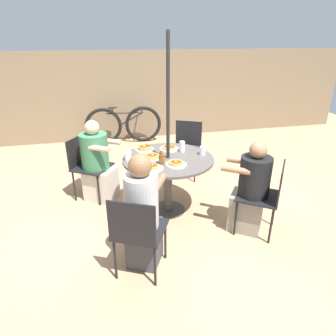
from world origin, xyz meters
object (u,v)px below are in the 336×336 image
object	(u,v)px
pancake_plate_a	(176,164)
syrup_bottle	(161,159)
coffee_cup	(128,156)
patio_chair_north	(137,230)
pancake_plate_d	(152,157)
diner_north	(143,216)
bicycle	(124,125)
diner_east	(250,191)
pancake_plate_c	(144,148)
drinking_glass_b	(182,147)
pancake_plate_e	(152,168)
patio_chair_south	(187,145)
drinking_glass_a	(203,151)
pancake_plate_b	(169,148)
patio_table	(168,167)
patio_chair_west	(87,163)
patio_chair_east	(266,193)
diner_west	(98,165)

from	to	relation	value
pancake_plate_a	syrup_bottle	distance (m)	0.18
coffee_cup	patio_chair_north	bearing A→B (deg)	-92.54
pancake_plate_d	diner_north	bearing A→B (deg)	-105.86
pancake_plate_d	bicycle	xyz separation A→B (m)	(-0.10, 2.87, -0.38)
diner_east	pancake_plate_c	xyz separation A→B (m)	(-1.06, 0.94, 0.27)
patio_chair_north	pancake_plate_c	xyz separation A→B (m)	(0.29, 1.40, 0.26)
pancake_plate_c	drinking_glass_b	xyz separation A→B (m)	(0.47, -0.17, 0.05)
diner_north	bicycle	distance (m)	3.82
pancake_plate_a	diner_east	bearing A→B (deg)	-24.46
pancake_plate_a	drinking_glass_b	distance (m)	0.45
coffee_cup	drinking_glass_b	xyz separation A→B (m)	(0.71, 0.14, 0.02)
pancake_plate_c	pancake_plate_e	size ratio (longest dim) A/B	1.00
pancake_plate_d	coffee_cup	distance (m)	0.30
patio_chair_south	drinking_glass_a	world-z (taller)	patio_chair_south
pancake_plate_b	diner_north	bearing A→B (deg)	-114.12
patio_table	patio_chair_south	xyz separation A→B (m)	(0.56, 1.06, -0.12)
pancake_plate_a	pancake_plate_b	distance (m)	0.53
pancake_plate_d	patio_chair_west	bearing A→B (deg)	142.65
diner_north	diner_east	size ratio (longest dim) A/B	1.08
patio_table	coffee_cup	world-z (taller)	coffee_cup
pancake_plate_a	diner_north	bearing A→B (deg)	-126.40
patio_table	patio_chair_south	distance (m)	1.20
pancake_plate_c	diner_east	bearing A→B (deg)	-41.32
drinking_glass_b	patio_chair_south	bearing A→B (deg)	69.59
pancake_plate_b	syrup_bottle	size ratio (longest dim) A/B	1.51
patio_chair_east	syrup_bottle	xyz separation A→B (m)	(-1.08, 0.53, 0.30)
patio_table	patio_chair_west	bearing A→B (deg)	147.40
diner_north	pancake_plate_b	bearing A→B (deg)	92.37
syrup_bottle	bicycle	xyz separation A→B (m)	(-0.18, 3.07, -0.42)
pancake_plate_c	pancake_plate_a	bearing A→B (deg)	-64.27
diner_west	coffee_cup	bearing A→B (deg)	68.12
diner_north	diner_east	xyz separation A→B (m)	(1.28, 0.31, -0.06)
diner_west	drinking_glass_a	distance (m)	1.44
pancake_plate_a	drinking_glass_b	size ratio (longest dim) A/B	1.77
pancake_plate_b	syrup_bottle	bearing A→B (deg)	-113.49
patio_chair_south	pancake_plate_e	size ratio (longest dim) A/B	3.52
pancake_plate_d	patio_table	bearing A→B (deg)	-6.31
drinking_glass_a	patio_chair_south	bearing A→B (deg)	84.03
syrup_bottle	patio_table	bearing A→B (deg)	55.70
pancake_plate_c	syrup_bottle	size ratio (longest dim) A/B	1.51
diner_east	diner_west	world-z (taller)	diner_west
patio_chair_south	coffee_cup	world-z (taller)	patio_chair_south
patio_table	pancake_plate_c	bearing A→B (deg)	125.96
drinking_glass_a	drinking_glass_b	xyz separation A→B (m)	(-0.22, 0.16, 0.02)
patio_chair_south	pancake_plate_b	bearing A→B (deg)	86.18
drinking_glass_a	pancake_plate_e	bearing A→B (deg)	-156.76
drinking_glass_a	coffee_cup	bearing A→B (deg)	178.89
diner_east	patio_chair_west	bearing A→B (deg)	91.97
pancake_plate_a	pancake_plate_c	distance (m)	0.64
patio_chair_west	pancake_plate_b	world-z (taller)	patio_chair_west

